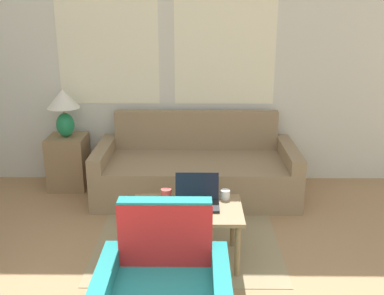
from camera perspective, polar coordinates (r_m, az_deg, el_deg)
The scene contains 10 objects.
wall_back at distance 5.04m, azimuth -2.35°, elevation 10.21°, with size 6.09×0.06×2.60m.
rug at distance 4.29m, azimuth -0.48°, elevation -9.52°, with size 1.57×2.05×0.01m.
couch at distance 4.83m, azimuth 0.51°, elevation -3.06°, with size 2.09×0.93×0.84m.
side_table at distance 5.17m, azimuth -15.39°, elevation -1.78°, with size 0.41×0.41×0.59m.
table_lamp at distance 5.00m, azimuth -15.98°, elevation 5.08°, with size 0.35×0.35×0.52m.
coffee_table at distance 3.55m, azimuth -0.69°, elevation -8.54°, with size 0.87×0.54×0.46m.
laptop at distance 3.56m, azimuth 0.64°, elevation -6.48°, with size 0.35×0.28×0.23m.
cup_navy at distance 3.67m, azimuth -3.30°, elevation -5.92°, with size 0.09×0.09×0.09m.
cup_yellow at distance 3.69m, azimuth 4.24°, elevation -5.95°, with size 0.08×0.08×0.07m.
snack_bowl at distance 3.48m, azimuth -4.51°, elevation -7.61°, with size 0.20×0.20×0.06m.
Camera 1 is at (0.25, -0.92, 1.98)m, focal length 42.00 mm.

